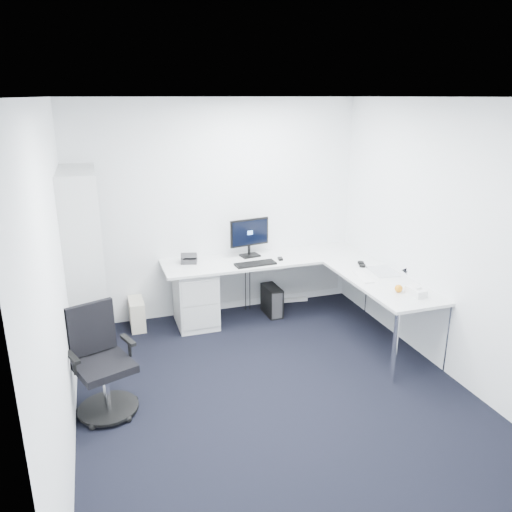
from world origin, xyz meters
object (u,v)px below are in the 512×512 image
object	(u,v)px
task_chair	(104,364)
monitor	(250,237)
laptop	(384,261)
l_desk	(278,296)
bookshelf	(85,265)

from	to	relation	value
task_chair	monitor	xyz separation A→B (m)	(1.86, 1.67, 0.53)
laptop	l_desk	bearing A→B (deg)	158.85
l_desk	laptop	world-z (taller)	laptop
l_desk	monitor	distance (m)	0.82
bookshelf	laptop	size ratio (longest dim) A/B	5.32
task_chair	laptop	world-z (taller)	laptop
laptop	task_chair	bearing A→B (deg)	-161.70
bookshelf	monitor	distance (m)	2.01
bookshelf	l_desk	bearing A→B (deg)	-1.32
l_desk	bookshelf	xyz separation A→B (m)	(-2.17, 0.05, 0.62)
task_chair	monitor	world-z (taller)	monitor
task_chair	monitor	bearing A→B (deg)	21.68
task_chair	laptop	xyz separation A→B (m)	(3.14, 0.62, 0.41)
l_desk	laptop	xyz separation A→B (m)	(1.07, -0.57, 0.52)
task_chair	laptop	size ratio (longest dim) A/B	2.61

